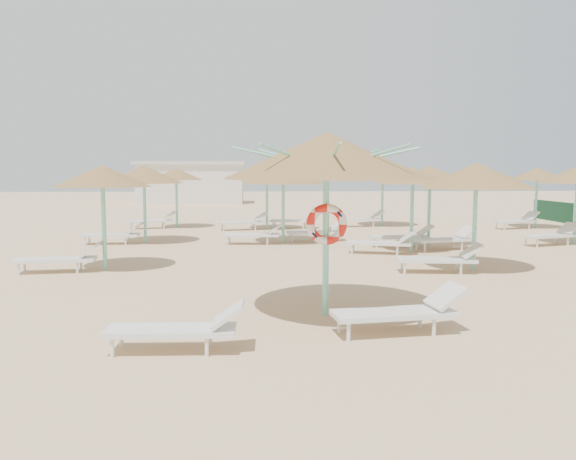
{
  "coord_description": "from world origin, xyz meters",
  "views": [
    {
      "loc": [
        -0.92,
        -9.4,
        2.5
      ],
      "look_at": [
        -0.28,
        2.03,
        1.3
      ],
      "focal_mm": 35.0,
      "sensor_mm": 36.0,
      "label": 1
    }
  ],
  "objects": [
    {
      "name": "main_palapa",
      "position": [
        0.27,
        0.15,
        2.75
      ],
      "size": [
        3.53,
        3.53,
        3.17
      ],
      "color": "#7EDAC0",
      "rests_on": "ground"
    },
    {
      "name": "lounger_main_a",
      "position": [
        -1.99,
        -1.73,
        0.33
      ],
      "size": [
        1.93,
        0.63,
        0.7
      ],
      "rotation": [
        0.0,
        0.0,
        -0.02
      ],
      "color": "silver",
      "rests_on": "ground"
    },
    {
      "name": "palapa_field",
      "position": [
        2.88,
        10.36,
        2.31
      ],
      "size": [
        19.57,
        14.51,
        2.72
      ],
      "color": "#7EDAC0",
      "rests_on": "ground"
    },
    {
      "name": "lounger_main_b",
      "position": [
        1.32,
        -1.03,
        0.35
      ],
      "size": [
        2.11,
        0.88,
        0.74
      ],
      "rotation": [
        0.0,
        0.0,
        0.14
      ],
      "color": "silver",
      "rests_on": "ground"
    },
    {
      "name": "ground",
      "position": [
        0.0,
        0.0,
        0.0
      ],
      "size": [
        120.0,
        120.0,
        0.0
      ],
      "primitive_type": "plane",
      "color": "tan",
      "rests_on": "ground"
    },
    {
      "name": "service_hut",
      "position": [
        -6.0,
        35.0,
        1.64
      ],
      "size": [
        8.4,
        4.4,
        3.25
      ],
      "color": "silver",
      "rests_on": "ground"
    }
  ]
}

